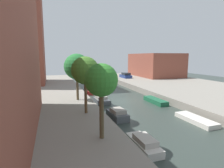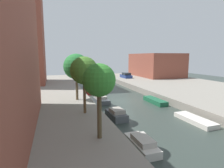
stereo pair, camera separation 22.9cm
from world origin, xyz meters
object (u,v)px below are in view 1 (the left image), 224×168
(apartment_tower_far, at_px, (15,28))
(moored_boat_right_1, at_px, (196,120))
(street_tree_0, at_px, (101,81))
(moored_boat_left_3, at_px, (101,100))
(moored_boat_right_2, at_px, (155,101))
(street_tree_1, at_px, (85,71))
(low_block_right, at_px, (155,65))
(moored_boat_left_1, at_px, (144,144))
(parked_car, at_px, (126,76))
(street_tree_2, at_px, (77,67))
(moored_boat_left_4, at_px, (90,91))
(moored_boat_left_2, at_px, (117,114))

(apartment_tower_far, bearing_deg, moored_boat_right_1, -53.88)
(street_tree_0, bearing_deg, apartment_tower_far, 107.40)
(moored_boat_left_3, xyz_separation_m, moored_boat_right_2, (7.15, -2.49, -0.10))
(street_tree_1, relative_size, moored_boat_left_3, 1.57)
(street_tree_1, relative_size, moored_boat_right_1, 1.22)
(low_block_right, xyz_separation_m, moored_boat_right_1, (-14.40, -31.48, -3.89))
(moored_boat_right_1, distance_m, moored_boat_right_2, 7.91)
(moored_boat_left_1, bearing_deg, parked_car, 69.52)
(street_tree_1, bearing_deg, parked_car, 60.22)
(street_tree_0, relative_size, street_tree_2, 0.87)
(apartment_tower_far, distance_m, moored_boat_right_2, 29.81)
(moored_boat_right_1, bearing_deg, street_tree_1, 162.78)
(street_tree_2, xyz_separation_m, moored_boat_left_1, (2.90, -12.13, -4.80))
(moored_boat_left_3, distance_m, moored_boat_left_4, 7.19)
(parked_car, bearing_deg, street_tree_1, -119.78)
(parked_car, height_order, moored_boat_right_2, parked_car)
(street_tree_0, bearing_deg, moored_boat_left_4, 80.46)
(moored_boat_left_3, bearing_deg, street_tree_2, -157.70)
(moored_boat_left_2, distance_m, moored_boat_left_3, 7.00)
(street_tree_0, xyz_separation_m, moored_boat_left_1, (2.90, -0.54, -4.49))
(street_tree_2, xyz_separation_m, parked_car, (15.21, 20.82, -3.63))
(apartment_tower_far, distance_m, street_tree_2, 21.23)
(moored_boat_left_2, bearing_deg, street_tree_0, -118.84)
(moored_boat_left_4, bearing_deg, parked_car, 45.94)
(low_block_right, relative_size, moored_boat_left_4, 3.70)
(street_tree_2, bearing_deg, moored_boat_right_1, -40.87)
(parked_car, bearing_deg, moored_boat_left_4, -134.06)
(street_tree_2, bearing_deg, low_block_right, 42.28)
(moored_boat_left_2, relative_size, moored_boat_right_2, 0.71)
(moored_boat_left_1, height_order, moored_boat_left_2, moored_boat_left_2)
(moored_boat_left_1, relative_size, moored_boat_left_2, 1.08)
(parked_car, distance_m, moored_boat_right_1, 30.21)
(moored_boat_left_2, bearing_deg, moored_boat_left_1, -93.60)
(moored_boat_left_2, xyz_separation_m, moored_boat_right_1, (7.05, -3.40, -0.23))
(moored_boat_left_4, bearing_deg, moored_boat_left_1, -91.37)
(street_tree_1, height_order, moored_boat_left_1, street_tree_1)
(apartment_tower_far, xyz_separation_m, moored_boat_left_3, (12.72, -16.47, -11.49))
(moored_boat_right_2, bearing_deg, moored_boat_left_4, 126.74)
(street_tree_2, xyz_separation_m, moored_boat_left_2, (3.31, -5.57, -4.73))
(low_block_right, distance_m, street_tree_2, 33.48)
(moored_boat_left_1, distance_m, moored_boat_left_4, 20.76)
(parked_car, bearing_deg, moored_boat_left_2, -114.26)
(street_tree_0, height_order, moored_boat_left_3, street_tree_0)
(apartment_tower_far, height_order, street_tree_1, apartment_tower_far)
(moored_boat_right_1, bearing_deg, moored_boat_left_1, -157.01)
(street_tree_2, bearing_deg, apartment_tower_far, 117.31)
(moored_boat_left_4, xyz_separation_m, moored_boat_right_2, (7.23, -9.68, -0.10))
(moored_boat_right_1, xyz_separation_m, moored_boat_right_2, (0.26, 7.90, 0.07))
(street_tree_0, height_order, moored_boat_left_4, street_tree_0)
(low_block_right, relative_size, moored_boat_left_3, 4.30)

